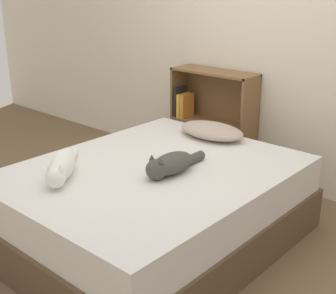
% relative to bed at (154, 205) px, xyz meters
% --- Properties ---
extents(ground_plane, '(8.00, 8.00, 0.00)m').
position_rel_bed_xyz_m(ground_plane, '(0.00, 0.00, -0.26)').
color(ground_plane, brown).
extents(wall_back, '(8.00, 0.06, 2.50)m').
position_rel_bed_xyz_m(wall_back, '(0.00, 1.39, 0.99)').
color(wall_back, silver).
rests_on(wall_back, ground_plane).
extents(bed, '(1.47, 1.83, 0.52)m').
position_rel_bed_xyz_m(bed, '(0.00, 0.00, 0.00)').
color(bed, brown).
rests_on(bed, ground_plane).
extents(pillow, '(0.52, 0.32, 0.10)m').
position_rel_bed_xyz_m(pillow, '(-0.09, 0.73, 0.32)').
color(pillow, '#B29E8E').
rests_on(pillow, bed).
extents(cat_light, '(0.45, 0.50, 0.15)m').
position_rel_bed_xyz_m(cat_light, '(-0.29, -0.48, 0.34)').
color(cat_light, white).
rests_on(cat_light, bed).
extents(cat_dark, '(0.17, 0.50, 0.15)m').
position_rel_bed_xyz_m(cat_dark, '(0.14, -0.00, 0.32)').
color(cat_dark, '#47423D').
rests_on(cat_dark, bed).
extents(bookshelf, '(0.76, 0.26, 0.91)m').
position_rel_bed_xyz_m(bookshelf, '(-0.46, 1.26, 0.21)').
color(bookshelf, brown).
rests_on(bookshelf, ground_plane).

